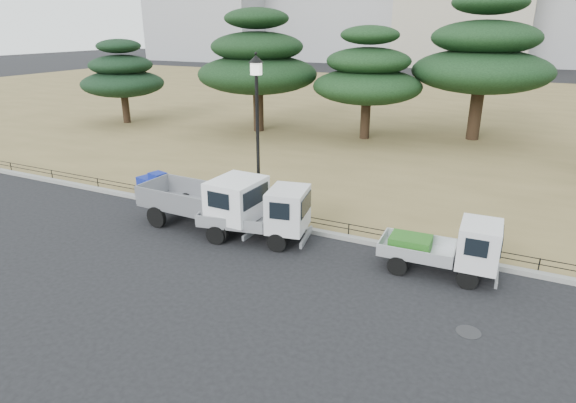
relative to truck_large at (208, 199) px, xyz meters
The scene contains 14 objects.
ground 3.41m from the truck_large, 24.94° to the right, with size 220.00×220.00×0.00m, color black.
lawn 29.41m from the truck_large, 84.31° to the left, with size 120.00×56.00×0.15m, color olive.
curb 3.34m from the truck_large, 23.13° to the left, with size 120.00×0.25×0.16m, color gray.
truck_large is the anchor object (origin of this frame).
truck_kei_front 2.30m from the truck_large, ahead, with size 3.92×2.20×1.96m.
truck_kei_rear 8.41m from the truck_large, ahead, with size 3.43×1.58×1.77m.
street_lamp 3.61m from the truck_large, 51.25° to the left, with size 0.53×0.53×5.95m.
pipe_fence 3.31m from the truck_large, 25.57° to the left, with size 38.00×0.04×0.40m.
tarp_pile 4.70m from the truck_large, 154.54° to the left, with size 1.62×1.34×0.94m.
manhole 9.82m from the truck_large, 15.19° to the right, with size 0.60×0.60×0.01m, color #2D2D30.
pine_west_far 21.84m from the truck_large, 141.29° to the left, with size 5.93×5.93×5.99m.
pine_west_near 17.10m from the truck_large, 113.18° to the left, with size 7.98×7.98×7.98m.
pine_center_left 16.55m from the truck_large, 87.38° to the left, with size 6.80×6.80×6.91m.
pine_center_right 20.77m from the truck_large, 69.76° to the left, with size 8.35×8.35×8.85m.
Camera 1 is at (6.91, -12.06, 7.08)m, focal length 30.00 mm.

